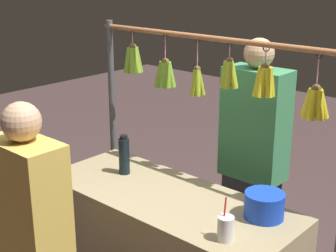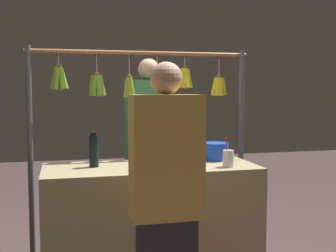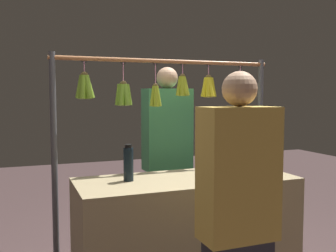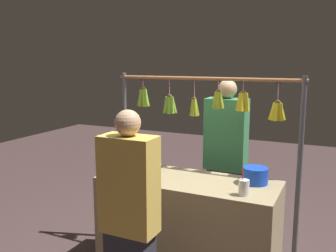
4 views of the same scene
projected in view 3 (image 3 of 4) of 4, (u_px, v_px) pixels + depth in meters
The scene contains 7 objects.
market_counter at pixel (186, 239), 2.74m from camera, with size 1.54×0.62×0.89m, color tan.
display_rack at pixel (167, 117), 3.02m from camera, with size 1.78×0.14×1.77m.
water_bottle at pixel (128, 164), 2.60m from camera, with size 0.07×0.07×0.25m.
blue_bucket at pixel (243, 161), 3.02m from camera, with size 0.21×0.21×0.14m, color blue.
drink_cup at pixel (264, 169), 2.73m from camera, with size 0.08×0.08×0.21m.
vendor_person at pixel (167, 166), 3.40m from camera, with size 0.41×0.22×1.71m.
customer_person at pixel (237, 233), 1.92m from camera, with size 0.38×0.20×1.58m.
Camera 3 is at (1.08, 2.44, 1.46)m, focal length 41.24 mm.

